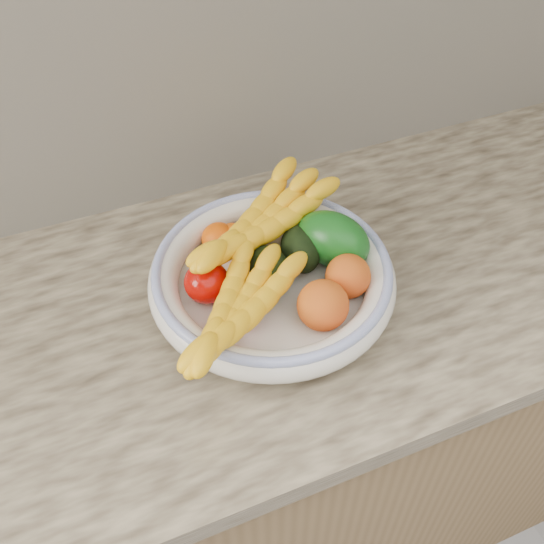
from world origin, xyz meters
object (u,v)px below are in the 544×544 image
(fruit_bowl, at_px, (272,277))
(banana_bunch_back, at_px, (260,228))
(banana_bunch_front, at_px, (238,313))
(green_mango, at_px, (333,239))

(fruit_bowl, bearing_deg, banana_bunch_back, 83.08)
(banana_bunch_front, bearing_deg, banana_bunch_back, 14.29)
(green_mango, relative_size, banana_bunch_front, 0.43)
(banana_bunch_back, xyz_separation_m, banana_bunch_front, (-0.09, -0.15, -0.01))
(fruit_bowl, bearing_deg, banana_bunch_front, -137.99)
(fruit_bowl, distance_m, banana_bunch_front, 0.12)
(banana_bunch_back, height_order, banana_bunch_front, banana_bunch_back)
(green_mango, xyz_separation_m, banana_bunch_front, (-0.20, -0.09, 0.01))
(green_mango, distance_m, banana_bunch_back, 0.12)
(fruit_bowl, distance_m, green_mango, 0.12)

